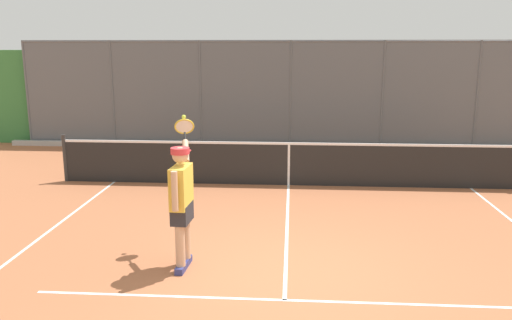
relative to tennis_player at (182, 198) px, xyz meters
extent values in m
plane|color=#A8603D|center=(-1.41, 0.16, -1.00)|extent=(60.00, 60.00, 0.00)
cube|color=white|center=(-1.41, 0.86, -1.00)|extent=(6.15, 0.05, 0.01)
cube|color=white|center=(-1.41, -1.80, -1.00)|extent=(0.05, 5.34, 0.01)
cylinder|color=#565B60|center=(-6.82, -8.85, 0.60)|extent=(0.07, 0.07, 3.20)
cylinder|color=#565B60|center=(-4.12, -8.85, 0.60)|extent=(0.07, 0.07, 3.20)
cylinder|color=#565B60|center=(-1.41, -8.85, 0.60)|extent=(0.07, 0.07, 3.20)
cylinder|color=#565B60|center=(1.29, -8.85, 0.60)|extent=(0.07, 0.07, 3.20)
cylinder|color=#565B60|center=(4.00, -8.85, 0.60)|extent=(0.07, 0.07, 3.20)
cylinder|color=#565B60|center=(6.70, -8.85, 0.60)|extent=(0.07, 0.07, 3.20)
cylinder|color=#565B60|center=(-1.41, -8.85, 2.16)|extent=(16.23, 0.05, 0.05)
cube|color=#565B60|center=(-1.41, -8.85, 0.60)|extent=(16.23, 0.02, 3.20)
cube|color=#387A3D|center=(-1.41, -9.50, 0.45)|extent=(19.23, 0.90, 2.90)
cube|color=#ADADA8|center=(-1.41, -8.67, -0.93)|extent=(17.23, 0.18, 0.15)
cylinder|color=#2D2D2D|center=(3.64, -4.47, -0.47)|extent=(0.09, 0.09, 1.07)
cube|color=black|center=(-1.41, -4.47, -0.55)|extent=(10.03, 0.02, 0.91)
cube|color=white|center=(-1.41, -4.47, -0.07)|extent=(10.03, 0.04, 0.05)
cube|color=white|center=(-1.41, -4.47, -0.55)|extent=(0.05, 0.04, 0.91)
cube|color=navy|center=(0.01, 0.15, -0.96)|extent=(0.13, 0.27, 0.09)
cylinder|color=tan|center=(0.01, 0.15, -0.52)|extent=(0.13, 0.13, 0.79)
cube|color=navy|center=(-0.01, -0.11, -0.96)|extent=(0.13, 0.27, 0.09)
cylinder|color=tan|center=(-0.01, -0.11, -0.52)|extent=(0.13, 0.13, 0.79)
cube|color=#28282D|center=(0.00, 0.02, -0.21)|extent=(0.25, 0.43, 0.26)
cube|color=gold|center=(0.00, 0.02, 0.16)|extent=(0.24, 0.50, 0.57)
cylinder|color=tan|center=(0.02, 0.32, 0.18)|extent=(0.08, 0.08, 0.52)
cylinder|color=tan|center=(0.02, -0.44, 0.55)|extent=(0.17, 0.39, 0.29)
sphere|color=tan|center=(0.00, 0.02, 0.59)|extent=(0.22, 0.22, 0.22)
cylinder|color=red|center=(0.00, 0.02, 0.65)|extent=(0.27, 0.27, 0.08)
cube|color=red|center=(-0.01, -0.10, 0.62)|extent=(0.20, 0.21, 0.02)
cylinder|color=black|center=(0.07, -0.67, 0.72)|extent=(0.07, 0.17, 0.13)
torus|color=gold|center=(0.12, -0.86, 0.84)|extent=(0.33, 0.25, 0.26)
cylinder|color=silver|center=(0.12, -0.86, 0.84)|extent=(0.27, 0.19, 0.21)
sphere|color=#C1D138|center=(0.16, -1.03, 0.96)|extent=(0.07, 0.07, 0.07)
camera|label=1|loc=(-1.47, 6.58, 1.98)|focal=36.18mm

